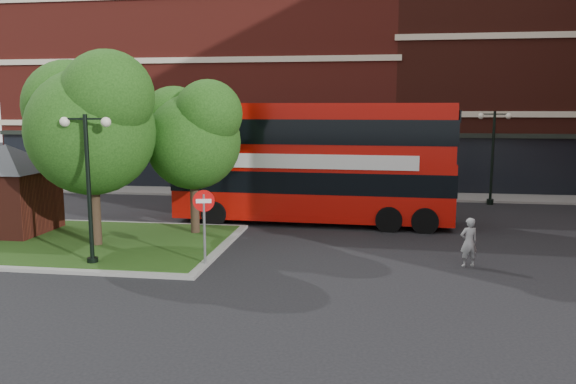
% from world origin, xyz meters
% --- Properties ---
extents(ground, '(120.00, 120.00, 0.00)m').
position_xyz_m(ground, '(0.00, 0.00, 0.00)').
color(ground, black).
rests_on(ground, ground).
extents(pavement_far, '(44.00, 3.00, 0.12)m').
position_xyz_m(pavement_far, '(0.00, 16.50, 0.06)').
color(pavement_far, slate).
rests_on(pavement_far, ground).
extents(terrace_far_left, '(26.00, 12.00, 14.00)m').
position_xyz_m(terrace_far_left, '(-8.00, 24.00, 7.00)').
color(terrace_far_left, maroon).
rests_on(terrace_far_left, ground).
extents(terrace_far_right, '(18.00, 12.00, 16.00)m').
position_xyz_m(terrace_far_right, '(14.00, 24.00, 8.00)').
color(terrace_far_right, '#471911').
rests_on(terrace_far_right, ground).
extents(traffic_island, '(12.60, 7.60, 0.15)m').
position_xyz_m(traffic_island, '(-8.00, 3.00, 0.07)').
color(traffic_island, gray).
rests_on(traffic_island, ground).
extents(kiosk, '(6.51, 6.51, 3.60)m').
position_xyz_m(kiosk, '(-11.00, 4.00, 2.32)').
color(kiosk, '#471911').
rests_on(kiosk, traffic_island).
extents(tree_island_west, '(5.40, 4.71, 7.21)m').
position_xyz_m(tree_island_west, '(-6.60, 2.58, 4.79)').
color(tree_island_west, '#2D2116').
rests_on(tree_island_west, ground).
extents(tree_island_east, '(4.46, 3.90, 6.29)m').
position_xyz_m(tree_island_east, '(-3.58, 5.06, 4.24)').
color(tree_island_east, '#2D2116').
rests_on(tree_island_east, ground).
extents(lamp_island, '(1.72, 0.36, 5.00)m').
position_xyz_m(lamp_island, '(-5.50, 0.20, 2.83)').
color(lamp_island, black).
rests_on(lamp_island, ground).
extents(lamp_far_left, '(1.72, 0.36, 5.00)m').
position_xyz_m(lamp_far_left, '(2.00, 14.50, 2.83)').
color(lamp_far_left, black).
rests_on(lamp_far_left, ground).
extents(lamp_far_right, '(1.72, 0.36, 5.00)m').
position_xyz_m(lamp_far_right, '(10.00, 14.50, 2.83)').
color(lamp_far_right, black).
rests_on(lamp_far_right, ground).
extents(bus, '(12.46, 3.24, 4.73)m').
position_xyz_m(bus, '(0.94, 8.42, 3.10)').
color(bus, '#B10D07').
rests_on(bus, ground).
extents(woman, '(0.69, 0.56, 1.64)m').
position_xyz_m(woman, '(6.79, 2.00, 0.82)').
color(woman, gray).
rests_on(woman, ground).
extents(car_silver, '(3.79, 1.78, 1.25)m').
position_xyz_m(car_silver, '(-0.60, 14.50, 0.63)').
color(car_silver, silver).
rests_on(car_silver, ground).
extents(car_white, '(4.41, 2.00, 1.40)m').
position_xyz_m(car_white, '(3.42, 16.00, 0.70)').
color(car_white, white).
rests_on(car_white, ground).
extents(no_entry_sign, '(0.70, 0.21, 2.57)m').
position_xyz_m(no_entry_sign, '(-1.80, 0.68, 1.83)').
color(no_entry_sign, slate).
rests_on(no_entry_sign, ground).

